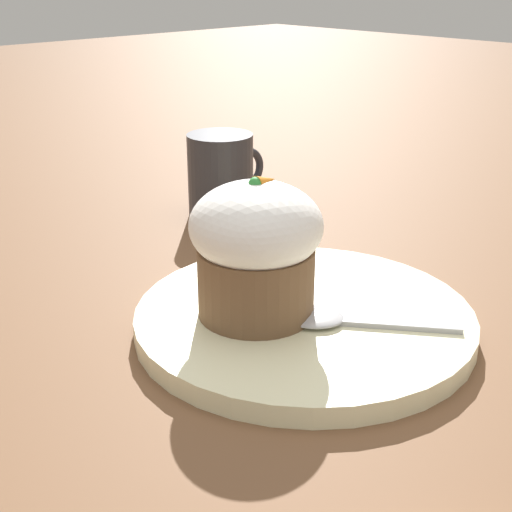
# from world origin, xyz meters

# --- Properties ---
(ground_plane) EXTENTS (4.00, 4.00, 0.00)m
(ground_plane) POSITION_xyz_m (0.00, 0.00, 0.00)
(ground_plane) COLOR brown
(dessert_plate) EXTENTS (0.25, 0.25, 0.02)m
(dessert_plate) POSITION_xyz_m (0.00, 0.00, 0.01)
(dessert_plate) COLOR beige
(dessert_plate) RESTS_ON ground_plane
(carrot_cake) EXTENTS (0.09, 0.09, 0.10)m
(carrot_cake) POSITION_xyz_m (-0.03, 0.02, 0.07)
(carrot_cake) COLOR brown
(carrot_cake) RESTS_ON dessert_plate
(spoon) EXTENTS (0.09, 0.11, 0.01)m
(spoon) POSITION_xyz_m (0.00, -0.03, 0.02)
(spoon) COLOR #B7B7BC
(spoon) RESTS_ON dessert_plate
(coffee_cup) EXTENTS (0.10, 0.07, 0.09)m
(coffee_cup) POSITION_xyz_m (0.13, 0.24, 0.04)
(coffee_cup) COLOR #2D2D33
(coffee_cup) RESTS_ON ground_plane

